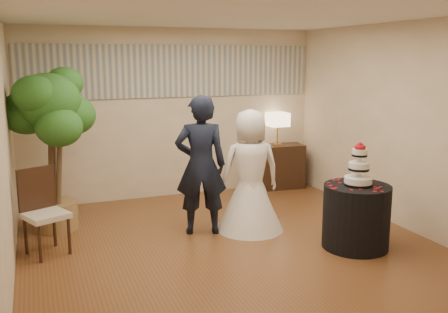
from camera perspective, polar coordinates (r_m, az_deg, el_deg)
name	(u,v)px	position (r m, az deg, el deg)	size (l,w,h in m)	color
floor	(228,244)	(6.41, 0.46, -9.97)	(5.00, 5.00, 0.00)	brown
ceiling	(228,15)	(5.99, 0.50, 15.85)	(5.00, 5.00, 0.00)	white
wall_back	(173,114)	(8.40, -5.81, 4.90)	(5.00, 0.06, 2.80)	beige
wall_front	(350,182)	(3.87, 14.20, -2.83)	(5.00, 0.06, 2.80)	beige
wall_left	(4,148)	(5.64, -23.87, 0.90)	(0.06, 5.00, 2.80)	beige
wall_right	(395,125)	(7.33, 19.01, 3.43)	(0.06, 5.00, 2.80)	beige
mural_border	(173,71)	(8.33, -5.87, 9.68)	(4.90, 0.02, 0.85)	#A2A094
groom	(201,165)	(6.57, -2.66, -1.01)	(0.68, 0.44, 1.86)	black
bride	(250,170)	(6.71, 3.02, -1.60)	(0.91, 0.91, 1.66)	white
cake_table	(356,216)	(6.40, 14.87, -6.64)	(0.81, 0.81, 0.79)	black
wedding_cake	(359,164)	(6.23, 15.17, -0.83)	(0.34, 0.34, 0.53)	white
console	(277,167)	(9.02, 6.04, -1.15)	(0.95, 0.42, 0.79)	black
table_lamp	(277,129)	(8.90, 6.13, 3.16)	(0.33, 0.33, 0.58)	beige
ficus_tree	(51,149)	(7.04, -19.15, 0.84)	(1.07, 1.07, 2.24)	#29601E
side_chair	(46,213)	(6.30, -19.71, -6.06)	(0.47, 0.49, 1.03)	black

